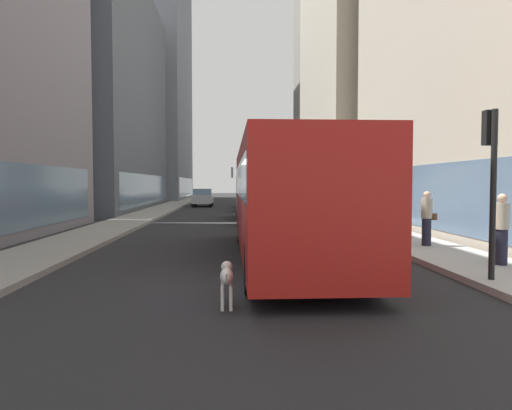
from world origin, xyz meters
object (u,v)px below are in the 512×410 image
at_px(car_silver_sedan, 203,197).
at_px(traffic_light_near, 491,166).
at_px(transit_bus, 286,194).
at_px(dalmatian_dog, 227,276).
at_px(pedestrian_in_coat, 502,229).
at_px(car_red_coupe, 250,200).
at_px(car_blue_hatchback, 247,198).
at_px(box_truck, 258,191).
at_px(pedestrian_with_handbag, 427,218).

xyz_separation_m(car_silver_sedan, traffic_light_near, (7.70, -33.71, 1.61)).
bearing_deg(car_silver_sedan, transit_bus, -82.41).
distance_m(transit_bus, dalmatian_dog, 5.42).
bearing_deg(pedestrian_in_coat, transit_bus, 156.08).
bearing_deg(car_red_coupe, car_silver_sedan, 118.81).
xyz_separation_m(car_blue_hatchback, traffic_light_near, (3.70, -32.24, 1.61)).
relative_size(box_truck, dalmatian_dog, 7.79).
height_order(car_red_coupe, pedestrian_with_handbag, pedestrian_with_handbag).
height_order(car_red_coupe, car_silver_sedan, same).
bearing_deg(dalmatian_dog, box_truck, 84.95).
xyz_separation_m(transit_bus, traffic_light_near, (3.70, -3.71, 0.66)).
bearing_deg(car_red_coupe, box_truck, -90.00).
height_order(transit_bus, pedestrian_with_handbag, transit_bus).
relative_size(car_blue_hatchback, dalmatian_dog, 4.39).
bearing_deg(pedestrian_in_coat, traffic_light_near, -127.06).
bearing_deg(transit_bus, car_silver_sedan, 97.59).
bearing_deg(car_silver_sedan, traffic_light_near, -77.13).
bearing_deg(car_blue_hatchback, car_red_coupe, -90.00).
bearing_deg(pedestrian_in_coat, pedestrian_with_handbag, 95.11).
distance_m(car_silver_sedan, dalmatian_dog, 35.10).
bearing_deg(pedestrian_with_handbag, car_red_coupe, 102.03).
height_order(transit_bus, car_silver_sedan, transit_bus).
relative_size(box_truck, traffic_light_near, 2.21).
bearing_deg(pedestrian_with_handbag, transit_bus, -163.83).
xyz_separation_m(car_blue_hatchback, pedestrian_with_handbag, (4.56, -27.21, 0.19)).
xyz_separation_m(box_truck, dalmatian_dog, (-1.60, -18.14, -1.15)).
xyz_separation_m(dalmatian_dog, pedestrian_in_coat, (6.47, 2.86, 0.50)).
xyz_separation_m(car_red_coupe, box_truck, (-0.00, -9.60, 0.84)).
height_order(pedestrian_in_coat, traffic_light_near, traffic_light_near).
height_order(transit_bus, car_red_coupe, transit_bus).
distance_m(car_red_coupe, pedestrian_in_coat, 25.36).
bearing_deg(box_truck, car_red_coupe, 90.00).
bearing_deg(transit_bus, pedestrian_with_handbag, 16.17).
distance_m(box_truck, pedestrian_with_handbag, 12.67).
relative_size(transit_bus, traffic_light_near, 3.39).
height_order(car_blue_hatchback, pedestrian_with_handbag, pedestrian_with_handbag).
height_order(dalmatian_dog, pedestrian_in_coat, pedestrian_in_coat).
relative_size(transit_bus, car_red_coupe, 2.41).
relative_size(car_red_coupe, car_silver_sedan, 1.11).
relative_size(car_red_coupe, traffic_light_near, 1.41).
bearing_deg(pedestrian_with_handbag, pedestrian_in_coat, -84.89).
xyz_separation_m(car_red_coupe, pedestrian_with_handbag, (4.56, -21.40, 0.19)).
distance_m(car_red_coupe, traffic_light_near, 26.74).
relative_size(dalmatian_dog, traffic_light_near, 0.28).
bearing_deg(box_truck, transit_bus, -90.00).
distance_m(car_silver_sedan, box_truck, 17.37).
bearing_deg(car_silver_sedan, car_red_coupe, -61.19).
height_order(car_blue_hatchback, pedestrian_in_coat, pedestrian_in_coat).
distance_m(car_red_coupe, car_blue_hatchback, 5.80).
distance_m(transit_bus, pedestrian_with_handbag, 4.81).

